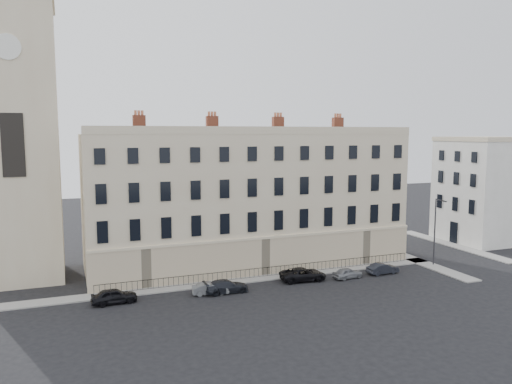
% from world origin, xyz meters
% --- Properties ---
extents(ground, '(160.00, 160.00, 0.00)m').
position_xyz_m(ground, '(0.00, 0.00, 0.00)').
color(ground, black).
rests_on(ground, ground).
extents(terrace, '(36.22, 12.22, 17.00)m').
position_xyz_m(terrace, '(-5.97, 11.97, 7.50)').
color(terrace, beige).
rests_on(terrace, ground).
extents(church_tower, '(8.00, 8.13, 44.00)m').
position_xyz_m(church_tower, '(-30.00, 14.00, 18.66)').
color(church_tower, beige).
rests_on(church_tower, ground).
extents(adjacent_building, '(10.00, 10.00, 14.00)m').
position_xyz_m(adjacent_building, '(29.00, 11.00, 7.00)').
color(adjacent_building, silver).
rests_on(adjacent_building, ground).
extents(pavement_terrace, '(48.00, 2.00, 0.12)m').
position_xyz_m(pavement_terrace, '(-10.00, 5.00, 0.06)').
color(pavement_terrace, gray).
rests_on(pavement_terrace, ground).
extents(pavement_east_return, '(2.00, 24.00, 0.12)m').
position_xyz_m(pavement_east_return, '(13.00, 8.00, 0.06)').
color(pavement_east_return, gray).
rests_on(pavement_east_return, ground).
extents(pavement_adjacent, '(2.00, 20.00, 0.12)m').
position_xyz_m(pavement_adjacent, '(23.00, 10.00, 0.06)').
color(pavement_adjacent, gray).
rests_on(pavement_adjacent, ground).
extents(railings, '(35.00, 0.04, 0.96)m').
position_xyz_m(railings, '(-6.00, 5.40, 0.55)').
color(railings, black).
rests_on(railings, ground).
extents(car_a, '(4.08, 1.79, 1.37)m').
position_xyz_m(car_a, '(-21.91, 2.65, 0.68)').
color(car_a, black).
rests_on(car_a, ground).
extents(car_b, '(3.60, 1.78, 1.14)m').
position_xyz_m(car_b, '(-13.22, 1.96, 0.57)').
color(car_b, slate).
rests_on(car_b, ground).
extents(car_c, '(4.38, 1.85, 1.26)m').
position_xyz_m(car_c, '(-11.68, 1.94, 0.63)').
color(car_c, black).
rests_on(car_c, ground).
extents(car_d, '(5.01, 2.65, 1.34)m').
position_xyz_m(car_d, '(-3.08, 2.80, 0.67)').
color(car_d, black).
rests_on(car_d, ground).
extents(car_e, '(3.44, 1.70, 1.13)m').
position_xyz_m(car_e, '(1.65, 1.88, 0.56)').
color(car_e, gray).
rests_on(car_e, ground).
extents(car_f, '(3.63, 1.42, 1.18)m').
position_xyz_m(car_f, '(6.04, 1.96, 0.59)').
color(car_f, black).
rests_on(car_f, ground).
extents(streetlamp, '(0.23, 1.68, 7.75)m').
position_xyz_m(streetlamp, '(13.53, 2.66, 4.30)').
color(streetlamp, '#302F35').
rests_on(streetlamp, ground).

